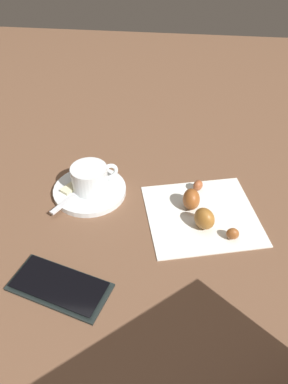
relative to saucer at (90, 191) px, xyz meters
The scene contains 8 objects.
ground_plane 0.09m from the saucer, behind, with size 1.80×1.80×0.00m, color brown.
saucer is the anchor object (origin of this frame).
espresso_cup 0.03m from the saucer, 133.61° to the right, with size 0.08×0.07×0.05m.
teaspoon 0.01m from the saucer, 28.20° to the right, with size 0.08×0.12×0.01m.
sugar_packet 0.03m from the saucer, 10.19° to the right, with size 0.06×0.02×0.01m, color beige.
napkin 0.21m from the saucer, 169.93° to the left, with size 0.19×0.18×0.00m, color white.
croissant 0.21m from the saucer, 167.95° to the left, with size 0.10×0.14×0.04m.
cell_phone 0.21m from the saucer, 90.66° to the left, with size 0.16×0.11×0.01m.
Camera 1 is at (-0.08, 0.50, 0.47)m, focal length 35.52 mm.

